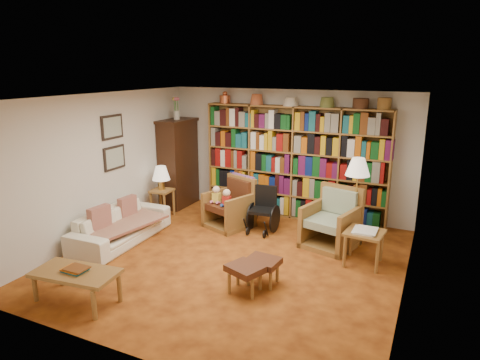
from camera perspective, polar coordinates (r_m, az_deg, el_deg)
The scene contains 23 objects.
floor at distance 6.79m, azimuth -1.05°, elevation -10.59°, with size 5.00×5.00×0.00m, color #B45E1B.
ceiling at distance 6.14m, azimuth -1.16°, elevation 10.96°, with size 5.00×5.00×0.00m, color white.
wall_back at distance 8.61m, azimuth 6.28°, elevation 3.60°, with size 5.00×5.00×0.00m, color silver.
wall_front at distance 4.37m, azimuth -15.88°, elevation -8.15°, with size 5.00×5.00×0.00m, color silver.
wall_left at distance 7.76m, azimuth -17.92°, elevation 1.72°, with size 5.00×5.00×0.00m, color silver.
wall_right at distance 5.75m, azimuth 21.90°, elevation -3.11°, with size 5.00×5.00×0.00m, color silver.
bookshelf at distance 8.40m, azimuth 7.17°, elevation 2.74°, with size 3.60×0.30×2.42m.
curio_cabinet at distance 9.20m, azimuth -8.22°, elevation 2.39°, with size 0.50×0.95×2.40m.
framed_pictures at distance 7.89m, azimuth -16.55°, elevation 4.82°, with size 0.03×0.52×0.97m.
sofa at distance 7.63m, azimuth -15.58°, elevation -5.89°, with size 0.76×1.95×0.57m, color white.
sofa_throw at distance 7.60m, azimuth -15.30°, elevation -5.85°, with size 0.77×1.44×0.04m, color #C3AE8E.
cushion_left at distance 7.91m, azimuth -14.75°, elevation -3.83°, with size 0.12×0.37×0.37m, color maroon.
cushion_right at distance 7.42m, azimuth -18.19°, elevation -5.34°, with size 0.13×0.40×0.40m, color maroon.
side_table_lamp at distance 8.66m, azimuth -10.34°, elevation -2.21°, with size 0.42×0.42×0.56m.
table_lamp at distance 8.53m, azimuth -10.49°, elevation 0.81°, with size 0.35×0.35×0.48m.
armchair_leather at distance 8.08m, azimuth -1.18°, elevation -3.44°, with size 1.00×0.99×0.94m.
armchair_sage at distance 7.39m, azimuth 12.15°, elevation -5.64°, with size 0.99×1.00×0.98m.
wheelchair at distance 7.82m, azimuth 3.13°, elevation -4.12°, with size 0.47×0.66×0.83m.
floor_lamp at distance 7.18m, azimuth 15.43°, elevation 1.24°, with size 0.40×0.40×1.50m.
side_table_papers at distance 6.74m, azimuth 16.25°, elevation -7.23°, with size 0.59×0.59×0.56m.
footstool_a at distance 5.99m, azimuth 3.08°, elevation -11.04°, with size 0.47×0.41×0.37m.
footstool_b at distance 5.78m, azimuth 0.66°, elevation -11.98°, with size 0.55×0.51×0.38m.
coffee_table at distance 5.91m, azimuth -21.05°, elevation -11.71°, with size 1.13×0.66×0.48m.
Camera 1 is at (2.71, -5.50, 2.92)m, focal length 32.00 mm.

